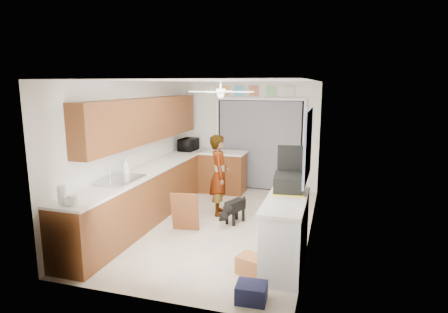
# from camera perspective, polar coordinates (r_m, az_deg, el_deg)

# --- Properties ---
(floor) EXTENTS (5.00, 5.00, 0.00)m
(floor) POSITION_cam_1_polar(r_m,az_deg,el_deg) (6.77, -0.98, -10.22)
(floor) COLOR #BFAD9A
(floor) RESTS_ON ground
(ceiling) EXTENTS (5.00, 5.00, 0.00)m
(ceiling) POSITION_cam_1_polar(r_m,az_deg,el_deg) (6.32, -1.05, 11.44)
(ceiling) COLOR white
(ceiling) RESTS_ON ground
(wall_back) EXTENTS (3.20, 0.00, 3.20)m
(wall_back) POSITION_cam_1_polar(r_m,az_deg,el_deg) (8.82, 3.89, 3.11)
(wall_back) COLOR silver
(wall_back) RESTS_ON ground
(wall_front) EXTENTS (3.20, 0.00, 3.20)m
(wall_front) POSITION_cam_1_polar(r_m,az_deg,el_deg) (4.18, -11.45, -5.87)
(wall_front) COLOR silver
(wall_front) RESTS_ON ground
(wall_left) EXTENTS (0.00, 5.00, 5.00)m
(wall_left) POSITION_cam_1_polar(r_m,az_deg,el_deg) (7.07, -13.48, 0.91)
(wall_left) COLOR silver
(wall_left) RESTS_ON ground
(wall_right) EXTENTS (0.00, 5.00, 5.00)m
(wall_right) POSITION_cam_1_polar(r_m,az_deg,el_deg) (6.15, 13.35, -0.56)
(wall_right) COLOR silver
(wall_right) RESTS_ON ground
(left_base_cabinets) EXTENTS (0.60, 4.80, 0.90)m
(left_base_cabinets) POSITION_cam_1_polar(r_m,az_deg,el_deg) (7.11, -11.08, -5.57)
(left_base_cabinets) COLOR brown
(left_base_cabinets) RESTS_ON floor
(left_countertop) EXTENTS (0.62, 4.80, 0.04)m
(left_countertop) POSITION_cam_1_polar(r_m,az_deg,el_deg) (6.99, -11.15, -1.88)
(left_countertop) COLOR white
(left_countertop) RESTS_ON left_base_cabinets
(upper_cabinets) EXTENTS (0.32, 4.00, 0.80)m
(upper_cabinets) POSITION_cam_1_polar(r_m,az_deg,el_deg) (7.10, -11.74, 5.49)
(upper_cabinets) COLOR brown
(upper_cabinets) RESTS_ON wall_left
(sink_basin) EXTENTS (0.50, 0.76, 0.06)m
(sink_basin) POSITION_cam_1_polar(r_m,az_deg,el_deg) (6.14, -15.48, -3.51)
(sink_basin) COLOR silver
(sink_basin) RESTS_ON left_countertop
(faucet) EXTENTS (0.03, 0.03, 0.22)m
(faucet) POSITION_cam_1_polar(r_m,az_deg,el_deg) (6.22, -17.01, -2.51)
(faucet) COLOR silver
(faucet) RESTS_ON left_countertop
(peninsula_base) EXTENTS (1.00, 0.60, 0.90)m
(peninsula_base) POSITION_cam_1_polar(r_m,az_deg,el_deg) (8.61, -0.16, -2.47)
(peninsula_base) COLOR brown
(peninsula_base) RESTS_ON floor
(peninsula_top) EXTENTS (1.04, 0.64, 0.04)m
(peninsula_top) POSITION_cam_1_polar(r_m,az_deg,el_deg) (8.51, -0.16, 0.61)
(peninsula_top) COLOR white
(peninsula_top) RESTS_ON peninsula_base
(back_opening_recess) EXTENTS (2.00, 0.06, 2.10)m
(back_opening_recess) POSITION_cam_1_polar(r_m,az_deg,el_deg) (8.77, 5.43, 1.72)
(back_opening_recess) COLOR black
(back_opening_recess) RESTS_ON wall_back
(curtain_panel) EXTENTS (1.90, 0.03, 2.05)m
(curtain_panel) POSITION_cam_1_polar(r_m,az_deg,el_deg) (8.73, 5.38, 1.68)
(curtain_panel) COLOR slate
(curtain_panel) RESTS_ON wall_back
(door_trim_left) EXTENTS (0.06, 0.04, 2.10)m
(door_trim_left) POSITION_cam_1_polar(r_m,az_deg,el_deg) (8.99, -1.01, 2.00)
(door_trim_left) COLOR white
(door_trim_left) RESTS_ON wall_back
(door_trim_right) EXTENTS (0.06, 0.04, 2.10)m
(door_trim_right) POSITION_cam_1_polar(r_m,az_deg,el_deg) (8.60, 12.07, 1.35)
(door_trim_right) COLOR white
(door_trim_right) RESTS_ON wall_back
(door_trim_head) EXTENTS (2.10, 0.04, 0.06)m
(door_trim_head) POSITION_cam_1_polar(r_m,az_deg,el_deg) (8.63, 5.52, 8.72)
(door_trim_head) COLOR white
(door_trim_head) RESTS_ON wall_back
(header_frame_0) EXTENTS (0.22, 0.02, 0.22)m
(header_frame_0) POSITION_cam_1_polar(r_m,az_deg,el_deg) (8.86, 0.09, 9.99)
(header_frame_0) COLOR gold
(header_frame_0) RESTS_ON wall_back
(header_frame_1) EXTENTS (0.22, 0.02, 0.22)m
(header_frame_1) POSITION_cam_1_polar(r_m,az_deg,el_deg) (8.77, 2.32, 9.97)
(header_frame_1) COLOR #52BDDB
(header_frame_1) RESTS_ON wall_back
(header_frame_2) EXTENTS (0.22, 0.02, 0.22)m
(header_frame_2) POSITION_cam_1_polar(r_m,az_deg,el_deg) (8.69, 4.59, 9.94)
(header_frame_2) COLOR #BB6746
(header_frame_2) RESTS_ON wall_back
(header_frame_3) EXTENTS (0.22, 0.02, 0.22)m
(header_frame_3) POSITION_cam_1_polar(r_m,az_deg,el_deg) (8.61, 7.23, 9.88)
(header_frame_3) COLOR #76C26F
(header_frame_3) RESTS_ON wall_back
(header_frame_4) EXTENTS (0.22, 0.02, 0.22)m
(header_frame_4) POSITION_cam_1_polar(r_m,az_deg,el_deg) (8.56, 9.92, 9.80)
(header_frame_4) COLOR beige
(header_frame_4) RESTS_ON wall_back
(route66_sign) EXTENTS (0.22, 0.02, 0.26)m
(route66_sign) POSITION_cam_1_polar(r_m,az_deg,el_deg) (8.96, -2.09, 9.99)
(route66_sign) COLOR silver
(route66_sign) RESTS_ON wall_back
(right_counter_base) EXTENTS (0.50, 1.40, 0.90)m
(right_counter_base) POSITION_cam_1_polar(r_m,az_deg,el_deg) (5.25, 9.39, -11.54)
(right_counter_base) COLOR white
(right_counter_base) RESTS_ON floor
(right_counter_top) EXTENTS (0.54, 1.44, 0.04)m
(right_counter_top) POSITION_cam_1_polar(r_m,az_deg,el_deg) (5.09, 9.44, -6.63)
(right_counter_top) COLOR white
(right_counter_top) RESTS_ON right_counter_base
(abstract_painting) EXTENTS (0.03, 1.15, 0.95)m
(abstract_painting) POSITION_cam_1_polar(r_m,az_deg,el_deg) (5.10, 12.66, 1.71)
(abstract_painting) COLOR #DA5091
(abstract_painting) RESTS_ON wall_right
(ceiling_fan) EXTENTS (1.14, 1.14, 0.24)m
(ceiling_fan) POSITION_cam_1_polar(r_m,az_deg,el_deg) (6.51, -0.51, 9.84)
(ceiling_fan) COLOR white
(ceiling_fan) RESTS_ON ceiling
(microwave) EXTENTS (0.35, 0.51, 0.28)m
(microwave) POSITION_cam_1_polar(r_m,az_deg,el_deg) (8.67, -5.42, 1.82)
(microwave) COLOR black
(microwave) RESTS_ON left_countertop
(soap_bottle) EXTENTS (0.16, 0.16, 0.33)m
(soap_bottle) POSITION_cam_1_polar(r_m,az_deg,el_deg) (6.46, -14.75, -1.42)
(soap_bottle) COLOR silver
(soap_bottle) RESTS_ON left_countertop
(cup) EXTENTS (0.15, 0.15, 0.11)m
(cup) POSITION_cam_1_polar(r_m,az_deg,el_deg) (5.13, -22.57, -6.32)
(cup) COLOR white
(cup) RESTS_ON left_countertop
(jar_a) EXTENTS (0.10, 0.10, 0.13)m
(jar_a) POSITION_cam_1_polar(r_m,az_deg,el_deg) (5.09, -21.95, -6.30)
(jar_a) COLOR silver
(jar_a) RESTS_ON left_countertop
(jar_b) EXTENTS (0.07, 0.07, 0.10)m
(jar_b) POSITION_cam_1_polar(r_m,az_deg,el_deg) (5.16, -22.94, -6.30)
(jar_b) COLOR silver
(jar_b) RESTS_ON left_countertop
(paper_towel_roll) EXTENTS (0.13, 0.13, 0.24)m
(paper_towel_roll) POSITION_cam_1_polar(r_m,az_deg,el_deg) (5.22, -23.47, -5.37)
(paper_towel_roll) COLOR white
(paper_towel_roll) RESTS_ON left_countertop
(suitcase) EXTENTS (0.46, 0.59, 0.23)m
(suitcase) POSITION_cam_1_polar(r_m,az_deg,el_deg) (5.44, 9.82, -3.99)
(suitcase) COLOR black
(suitcase) RESTS_ON right_counter_top
(suitcase_rim) EXTENTS (0.49, 0.62, 0.02)m
(suitcase_rim) POSITION_cam_1_polar(r_m,az_deg,el_deg) (5.47, 9.78, -5.10)
(suitcase_rim) COLOR yellow
(suitcase_rim) RESTS_ON suitcase
(suitcase_lid) EXTENTS (0.42, 0.07, 0.50)m
(suitcase_lid) POSITION_cam_1_polar(r_m,az_deg,el_deg) (5.66, 10.25, -0.81)
(suitcase_lid) COLOR black
(suitcase_lid) RESTS_ON suitcase
(cardboard_box) EXTENTS (0.45, 0.39, 0.24)m
(cardboard_box) POSITION_cam_1_polar(r_m,az_deg,el_deg) (5.11, 4.38, -16.16)
(cardboard_box) COLOR #A25933
(cardboard_box) RESTS_ON floor
(navy_crate) EXTENTS (0.36, 0.31, 0.21)m
(navy_crate) POSITION_cam_1_polar(r_m,az_deg,el_deg) (4.55, 4.20, -19.98)
(navy_crate) COLOR #161837
(navy_crate) RESTS_ON floor
(cabinet_door_panel) EXTENTS (0.48, 0.24, 0.68)m
(cabinet_door_panel) POSITION_cam_1_polar(r_m,az_deg,el_deg) (6.37, -5.98, -8.38)
(cabinet_door_panel) COLOR brown
(cabinet_door_panel) RESTS_ON floor
(man) EXTENTS (0.51, 0.64, 1.53)m
(man) POSITION_cam_1_polar(r_m,az_deg,el_deg) (7.06, -0.73, -2.83)
(man) COLOR white
(man) RESTS_ON floor
(dog) EXTENTS (0.45, 0.65, 0.47)m
(dog) POSITION_cam_1_polar(r_m,az_deg,el_deg) (6.76, 1.72, -8.17)
(dog) COLOR black
(dog) RESTS_ON floor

